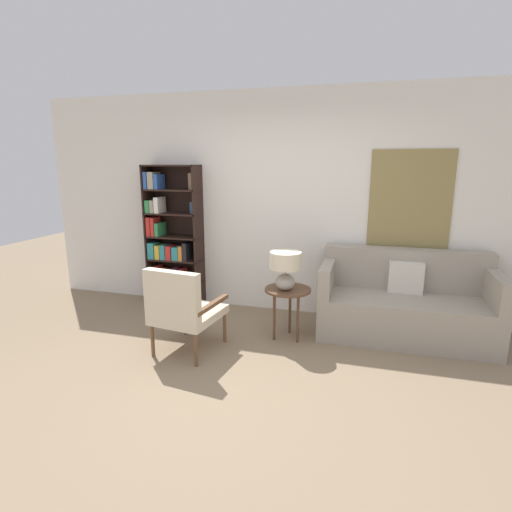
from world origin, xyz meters
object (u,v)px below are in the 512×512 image
Objects in this scene: side_table at (288,295)px; table_lamp at (285,266)px; armchair at (182,307)px; bookshelf at (171,246)px; couch at (404,305)px.

side_table is 1.39× the size of table_lamp.
armchair is at bearing -144.98° from side_table.
armchair is (0.79, -1.32, -0.29)m from bookshelf.
armchair is at bearing -152.99° from couch.
table_lamp is (-0.02, -0.05, 0.32)m from side_table.
bookshelf is at bearing 120.78° from armchair.
table_lamp is at bearing -158.12° from couch.
side_table is 0.32m from table_lamp.
side_table is at bearing -159.92° from couch.
armchair is 2.19× the size of table_lamp.
couch is at bearing 27.01° from armchair.
table_lamp reaches higher than armchair.
table_lamp is (1.68, -0.73, 0.03)m from bookshelf.
couch is (2.12, 1.08, -0.15)m from armchair.
armchair is 1.11m from table_lamp.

